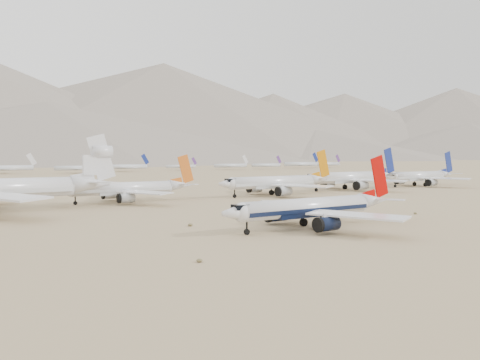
{
  "coord_description": "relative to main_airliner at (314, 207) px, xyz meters",
  "views": [
    {
      "loc": [
        -73.52,
        -69.64,
        14.3
      ],
      "look_at": [
        2.89,
        46.77,
        7.0
      ],
      "focal_mm": 35.0,
      "sensor_mm": 36.0,
      "label": 1
    }
  ],
  "objects": [
    {
      "name": "ground",
      "position": [
        10.39,
        0.43,
        -3.98
      ],
      "size": [
        7000.0,
        7000.0,
        0.0
      ],
      "primitive_type": "plane",
      "color": "olive",
      "rests_on": "ground"
    },
    {
      "name": "row2_gold_tail",
      "position": [
        40.03,
        63.16,
        0.69
      ],
      "size": [
        46.86,
        45.83,
        16.68
      ],
      "color": "silver",
      "rests_on": "ground"
    },
    {
      "name": "row2_blue_far",
      "position": [
        127.72,
        67.04,
        0.62
      ],
      "size": [
        46.48,
        45.44,
        16.52
      ],
      "color": "silver",
      "rests_on": "ground"
    },
    {
      "name": "foothills",
      "position": [
        537.07,
        1100.43,
        63.17
      ],
      "size": [
        4637.5,
        1395.0,
        155.0
      ],
      "color": "slate",
      "rests_on": "ground"
    },
    {
      "name": "desert_scrub",
      "position": [
        -19.97,
        -24.05,
        -3.69
      ],
      "size": [
        206.06,
        121.67,
        0.63
      ],
      "color": "brown",
      "rests_on": "ground"
    },
    {
      "name": "distant_storage_row",
      "position": [
        37.9,
        331.41,
        0.5
      ],
      "size": [
        610.18,
        63.5,
        16.3
      ],
      "color": "silver",
      "rests_on": "ground"
    },
    {
      "name": "main_airliner",
      "position": [
        0.0,
        0.0,
        0.0
      ],
      "size": [
        40.99,
        40.04,
        14.47
      ],
      "color": "silver",
      "rests_on": "ground"
    },
    {
      "name": "row2_navy_widebody",
      "position": [
        83.52,
        68.72,
        1.04
      ],
      "size": [
        50.52,
        49.4,
        17.97
      ],
      "color": "silver",
      "rests_on": "ground"
    },
    {
      "name": "row2_orange_tail",
      "position": [
        -12.93,
        69.41,
        0.15
      ],
      "size": [
        41.28,
        40.38,
        14.73
      ],
      "color": "silver",
      "rests_on": "ground"
    }
  ]
}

